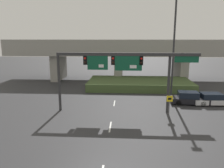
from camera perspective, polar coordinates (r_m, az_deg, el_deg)
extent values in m
cube|color=silver|center=(20.04, -0.46, -11.09)|extent=(0.14, 2.40, 0.01)
cube|color=silver|center=(26.87, 0.63, -5.02)|extent=(0.14, 2.40, 0.01)
cube|color=silver|center=(33.89, 1.27, -1.43)|extent=(0.14, 2.40, 0.01)
cube|color=silver|center=(40.99, 1.68, 0.92)|extent=(0.14, 2.40, 0.01)
cylinder|color=#2D2D30|center=(24.20, -13.66, 0.48)|extent=(0.28, 0.28, 6.36)
cylinder|color=#2D2D30|center=(23.56, 14.57, 0.13)|extent=(0.28, 0.28, 6.36)
cube|color=#2D2D30|center=(22.70, 4.11, 7.75)|extent=(14.68, 0.32, 0.32)
cube|color=black|center=(23.15, -7.00, 6.19)|extent=(0.40, 0.28, 0.95)
sphere|color=red|center=(22.96, -7.09, 6.68)|extent=(0.22, 0.22, 0.22)
sphere|color=black|center=(23.00, -7.06, 5.62)|extent=(0.22, 0.22, 0.22)
cube|color=black|center=(22.79, 0.27, 6.19)|extent=(0.40, 0.28, 0.95)
sphere|color=red|center=(22.60, 0.24, 6.69)|extent=(0.22, 0.22, 0.22)
sphere|color=black|center=(22.65, 0.24, 5.61)|extent=(0.22, 0.22, 0.22)
cube|color=black|center=(22.81, 7.64, 6.09)|extent=(0.40, 0.28, 0.95)
sphere|color=red|center=(22.62, 7.69, 6.59)|extent=(0.22, 0.22, 0.22)
sphere|color=black|center=(22.66, 7.66, 5.51)|extent=(0.22, 0.22, 0.22)
cube|color=#0F4C33|center=(22.87, -3.78, 5.55)|extent=(2.14, 0.08, 1.46)
cube|color=white|center=(22.82, -2.85, 4.71)|extent=(0.54, 0.03, 0.32)
cube|color=#0F4C33|center=(22.69, 4.32, 5.41)|extent=(2.80, 0.08, 1.52)
cube|color=white|center=(22.69, 5.55, 4.52)|extent=(0.70, 0.03, 0.33)
cube|color=#0F4C33|center=(23.51, 18.92, 6.11)|extent=(2.42, 0.07, 0.64)
cylinder|color=#4C4C4C|center=(22.61, 14.70, -5.67)|extent=(0.08, 0.08, 2.31)
cube|color=yellow|center=(22.34, 14.83, -3.74)|extent=(0.60, 0.03, 0.60)
cube|color=black|center=(22.33, 14.84, -3.75)|extent=(0.33, 0.01, 0.21)
cylinder|color=#2D2D30|center=(29.49, 15.85, 9.84)|extent=(0.24, 0.24, 13.97)
cube|color=gray|center=(41.11, 1.77, 8.95)|extent=(40.64, 7.85, 1.95)
cube|color=gray|center=(37.33, 1.60, 10.83)|extent=(40.64, 0.40, 0.90)
cube|color=gray|center=(43.34, -13.70, 4.35)|extent=(1.40, 6.28, 4.72)
cube|color=gray|center=(41.42, 1.74, 4.34)|extent=(1.40, 6.28, 4.72)
cube|color=gray|center=(42.63, 17.44, 4.02)|extent=(1.40, 6.28, 4.72)
cube|color=#42562D|center=(35.36, 7.18, 0.06)|extent=(16.18, 7.84, 1.22)
cube|color=black|center=(28.10, 19.55, -3.98)|extent=(4.60, 2.19, 0.62)
cube|color=black|center=(27.89, 19.29, -2.65)|extent=(2.45, 1.83, 0.72)
cylinder|color=black|center=(29.20, 21.90, -3.87)|extent=(0.66, 0.27, 0.64)
cylinder|color=black|center=(27.70, 22.66, -4.77)|extent=(0.66, 0.27, 0.64)
cylinder|color=black|center=(28.66, 16.50, -3.78)|extent=(0.66, 0.27, 0.64)
cylinder|color=black|center=(27.13, 16.98, -4.70)|extent=(0.66, 0.27, 0.64)
cube|color=silver|center=(28.84, 24.71, -4.04)|extent=(4.66, 2.10, 0.57)
cube|color=black|center=(28.61, 24.49, -2.85)|extent=(2.47, 1.78, 0.68)
cylinder|color=black|center=(30.17, 26.51, -3.78)|extent=(0.65, 0.26, 0.64)
cylinder|color=black|center=(29.02, 21.51, -3.94)|extent=(0.65, 0.26, 0.64)
cylinder|color=black|center=(27.61, 22.70, -4.82)|extent=(0.65, 0.26, 0.64)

